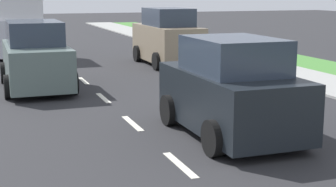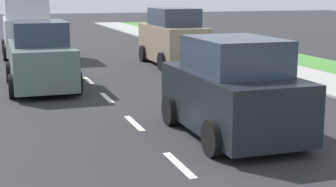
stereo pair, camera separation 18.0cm
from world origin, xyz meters
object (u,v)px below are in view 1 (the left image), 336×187
at_px(car_outgoing_ahead, 231,91).
at_px(car_parked_far, 167,39).
at_px(delivery_truck, 19,21).
at_px(car_oncoming_lead, 36,58).

relative_size(car_outgoing_ahead, car_parked_far, 0.90).
relative_size(delivery_truck, car_oncoming_lead, 1.07).
distance_m(delivery_truck, car_oncoming_lead, 8.31).
distance_m(car_outgoing_ahead, car_parked_far, 10.59).
xyz_separation_m(delivery_truck, car_oncoming_lead, (-0.08, -8.28, -0.66)).
relative_size(car_parked_far, car_oncoming_lead, 0.99).
bearing_deg(car_oncoming_lead, car_parked_far, 32.98).
xyz_separation_m(delivery_truck, car_parked_far, (5.45, -4.69, -0.55)).
relative_size(delivery_truck, car_parked_far, 1.08).
bearing_deg(delivery_truck, car_parked_far, -40.69).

